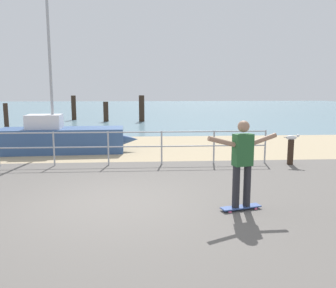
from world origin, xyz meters
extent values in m
cube|color=#605B56|center=(0.00, -1.00, 0.00)|extent=(24.00, 10.00, 0.04)
cube|color=tan|center=(0.00, 7.00, 0.00)|extent=(24.00, 6.00, 0.04)
cube|color=slate|center=(0.00, 35.00, 0.00)|extent=(72.00, 50.00, 0.04)
cylinder|color=#9EA0A5|center=(-2.09, 3.60, 0.53)|extent=(0.05, 0.05, 1.05)
cylinder|color=#9EA0A5|center=(-0.48, 3.60, 0.53)|extent=(0.05, 0.05, 1.05)
cylinder|color=#9EA0A5|center=(1.14, 3.60, 0.53)|extent=(0.05, 0.05, 1.05)
cylinder|color=#9EA0A5|center=(2.75, 3.60, 0.53)|extent=(0.05, 0.05, 1.05)
cylinder|color=#9EA0A5|center=(4.37, 3.60, 0.53)|extent=(0.05, 0.05, 1.05)
cylinder|color=#9EA0A5|center=(-2.09, 3.60, 1.02)|extent=(12.92, 0.04, 0.04)
cylinder|color=#9EA0A5|center=(-2.09, 3.60, 0.58)|extent=(12.92, 0.04, 0.04)
cube|color=#335184|center=(-2.37, 5.93, 0.45)|extent=(4.47, 1.63, 0.90)
cone|color=#335184|center=(-0.18, 6.05, 0.45)|extent=(1.14, 0.82, 0.77)
cylinder|color=#9EA0A5|center=(-2.67, 5.92, 3.30)|extent=(0.10, 0.10, 4.81)
cube|color=silver|center=(-2.97, 5.90, 1.15)|extent=(1.25, 0.96, 0.50)
cube|color=#334C8C|center=(2.45, -0.60, 0.07)|extent=(0.82, 0.41, 0.02)
cylinder|color=#E5598C|center=(2.70, -0.44, 0.03)|extent=(0.07, 0.05, 0.06)
cylinder|color=#E5598C|center=(2.74, -0.60, 0.03)|extent=(0.07, 0.05, 0.06)
cylinder|color=#E5598C|center=(2.16, -0.60, 0.03)|extent=(0.07, 0.05, 0.06)
cylinder|color=#E5598C|center=(2.21, -0.75, 0.03)|extent=(0.07, 0.05, 0.06)
cylinder|color=#26262B|center=(2.57, -0.56, 0.48)|extent=(0.14, 0.14, 0.80)
cylinder|color=#26262B|center=(2.34, -0.63, 0.48)|extent=(0.14, 0.14, 0.80)
cube|color=#26592D|center=(2.45, -0.60, 1.18)|extent=(0.40, 0.29, 0.60)
sphere|color=#9E755B|center=(2.45, -0.60, 1.62)|extent=(0.22, 0.22, 0.22)
cylinder|color=#9E755B|center=(2.88, -0.48, 1.36)|extent=(0.56, 0.24, 0.23)
cylinder|color=#9E755B|center=(2.02, -0.72, 1.36)|extent=(0.56, 0.24, 0.23)
cylinder|color=#332319|center=(5.07, 3.32, 0.39)|extent=(0.18, 0.18, 0.78)
ellipsoid|color=white|center=(5.07, 3.32, 0.85)|extent=(0.34, 0.20, 0.14)
sphere|color=white|center=(5.26, 3.28, 0.91)|extent=(0.09, 0.09, 0.09)
cone|color=gold|center=(5.30, 3.27, 0.91)|extent=(0.05, 0.03, 0.02)
cube|color=slate|center=(4.91, 3.34, 0.86)|extent=(0.13, 0.10, 0.02)
cylinder|color=#332319|center=(-7.17, 13.38, 0.76)|extent=(0.25, 0.25, 1.52)
cylinder|color=#332319|center=(-4.64, 19.68, 0.91)|extent=(0.34, 0.34, 1.83)
cylinder|color=#332319|center=(-2.10, 18.16, 0.71)|extent=(0.36, 0.36, 1.42)
cylinder|color=#332319|center=(0.43, 18.06, 0.93)|extent=(0.39, 0.39, 1.87)
camera|label=1|loc=(0.63, -6.92, 2.31)|focal=37.44mm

